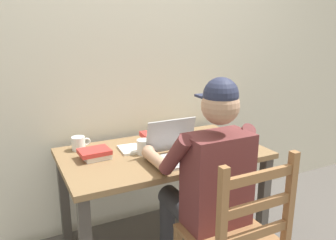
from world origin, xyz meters
TOP-DOWN VIEW (x-y plane):
  - back_wall at (0.00, 0.45)m, footprint 6.00×0.04m
  - desk at (0.00, 0.00)m, footprint 1.30×0.75m
  - seated_person at (0.05, -0.45)m, footprint 0.50×0.60m
  - laptop at (0.03, -0.15)m, footprint 0.33×0.29m
  - computer_mouse at (0.26, -0.20)m, footprint 0.06×0.10m
  - coffee_mug_white at (-0.13, 0.01)m, footprint 0.12×0.09m
  - coffee_mug_dark at (0.42, -0.17)m, footprint 0.12×0.08m
  - coffee_mug_spare at (-0.49, 0.26)m, footprint 0.13×0.09m
  - book_stack_main at (-0.43, 0.07)m, footprint 0.19×0.16m
  - book_stack_side at (0.02, 0.15)m, footprint 0.20×0.14m
  - paper_pile_near_laptop at (0.38, 0.08)m, footprint 0.24×0.19m
  - paper_pile_back_corner at (-0.14, 0.10)m, footprint 0.23×0.19m

SIDE VIEW (x-z plane):
  - desk at x=0.00m, z-range 0.26..0.96m
  - seated_person at x=0.05m, z-range 0.06..1.32m
  - paper_pile_near_laptop at x=0.38m, z-range 0.70..0.71m
  - paper_pile_back_corner at x=-0.14m, z-range 0.70..0.72m
  - computer_mouse at x=0.26m, z-range 0.70..0.74m
  - book_stack_main at x=-0.43m, z-range 0.70..0.76m
  - book_stack_side at x=0.02m, z-range 0.70..0.79m
  - coffee_mug_spare at x=-0.49m, z-range 0.70..0.79m
  - coffee_mug_white at x=-0.13m, z-range 0.70..0.80m
  - coffee_mug_dark at x=0.42m, z-range 0.70..0.80m
  - laptop at x=0.03m, z-range 0.64..0.87m
  - back_wall at x=0.00m, z-range 0.00..2.60m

